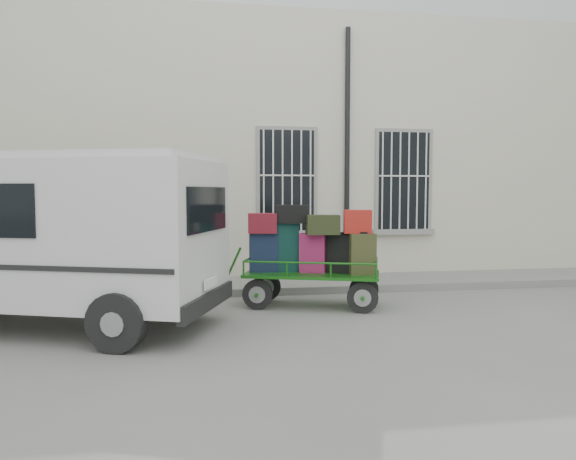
% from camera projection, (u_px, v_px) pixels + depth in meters
% --- Properties ---
extents(ground, '(80.00, 80.00, 0.00)m').
position_uv_depth(ground, '(339.00, 309.00, 9.62)').
color(ground, slate).
rests_on(ground, ground).
extents(building, '(24.00, 5.15, 6.00)m').
position_uv_depth(building, '(286.00, 154.00, 14.82)').
color(building, beige).
rests_on(building, ground).
extents(sidewalk, '(24.00, 1.70, 0.15)m').
position_uv_depth(sidewalk, '(312.00, 284.00, 11.78)').
color(sidewalk, slate).
rests_on(sidewalk, ground).
extents(luggage_cart, '(2.74, 1.74, 1.78)m').
position_uv_depth(luggage_cart, '(310.00, 252.00, 9.76)').
color(luggage_cart, black).
rests_on(luggage_cart, ground).
extents(van, '(5.43, 3.71, 2.54)m').
position_uv_depth(van, '(46.00, 229.00, 8.25)').
color(van, silver).
rests_on(van, ground).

